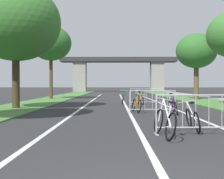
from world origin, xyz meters
name	(u,v)px	position (x,y,z in m)	size (l,w,h in m)	color
grass_verge_left	(59,98)	(-6.18, 27.17, 0.03)	(3.15, 66.42, 0.05)	#477A38
grass_verge_right	(184,98)	(6.18, 27.17, 0.03)	(3.15, 66.42, 0.05)	#477A38
sidewalk_path_right	(208,98)	(8.57, 27.17, 0.04)	(1.62, 66.42, 0.08)	gray
lane_stripe_center	(124,103)	(0.00, 19.21, 0.00)	(0.14, 38.43, 0.01)	silver
lane_stripe_right_lane	(159,103)	(2.53, 19.21, 0.00)	(0.14, 38.43, 0.01)	silver
lane_stripe_left_lane	(90,102)	(-2.53, 19.21, 0.00)	(0.14, 38.43, 0.01)	silver
overpass_bridge	(118,69)	(0.00, 54.89, 4.35)	(21.78, 3.27, 6.45)	#2D2D30
tree_left_oak_near	(16,23)	(-6.04, 13.34, 4.64)	(4.86, 4.86, 6.72)	#3D2D1E
tree_left_pine_near	(51,44)	(-6.44, 24.44, 5.02)	(3.68, 3.68, 6.61)	#4C3823
tree_right_cypress_far	(196,51)	(6.33, 23.25, 4.18)	(3.50, 3.50, 5.70)	brown
crowd_barrier_nearest	(196,115)	(1.45, 4.86, 0.52)	(2.16, 0.51, 1.05)	#ADADB2
crowd_barrier_second	(152,102)	(1.04, 10.80, 0.52)	(2.16, 0.53, 1.05)	#ADADB2
crowd_barrier_third	(147,97)	(1.39, 16.74, 0.52)	(2.16, 0.49, 1.05)	#ADADB2
bicycle_purple_0	(174,106)	(1.94, 10.37, 0.36)	(0.48, 1.62, 0.93)	black
bicycle_orange_1	(137,105)	(0.34, 11.25, 0.35)	(0.66, 1.67, 0.93)	black
bicycle_white_2	(165,122)	(0.55, 4.37, 0.38)	(0.49, 1.72, 0.99)	black
bicycle_silver_3	(192,119)	(1.51, 5.45, 0.35)	(0.52, 1.69, 0.85)	black
bicycle_teal_4	(123,99)	(-0.14, 17.30, 0.37)	(0.51, 1.64, 0.97)	black
bicycle_green_5	(140,99)	(0.98, 17.20, 0.38)	(0.67, 1.71, 0.97)	black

